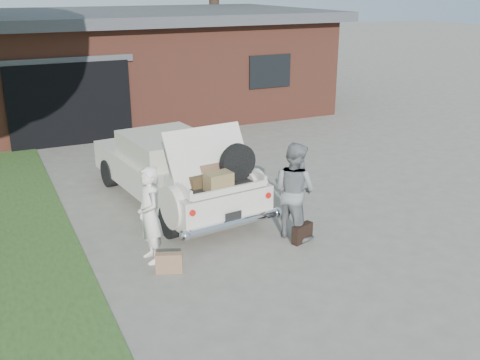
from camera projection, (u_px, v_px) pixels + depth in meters
name	position (u px, v px, depth m)	size (l,w,h in m)	color
ground	(256.00, 255.00, 9.06)	(90.00, 90.00, 0.00)	gray
house	(127.00, 62.00, 18.68)	(12.80, 7.80, 3.30)	brown
sedan	(174.00, 170.00, 11.06)	(2.30, 4.78, 1.80)	beige
woman_left	(149.00, 215.00, 8.65)	(0.57, 0.37, 1.55)	white
woman_right	(294.00, 190.00, 9.49)	(0.81, 0.63, 1.68)	gray
suitcase_left	(169.00, 263.00, 8.48)	(0.40, 0.13, 0.31)	#906649
suitcase_right	(302.00, 233.00, 9.48)	(0.41, 0.13, 0.32)	black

